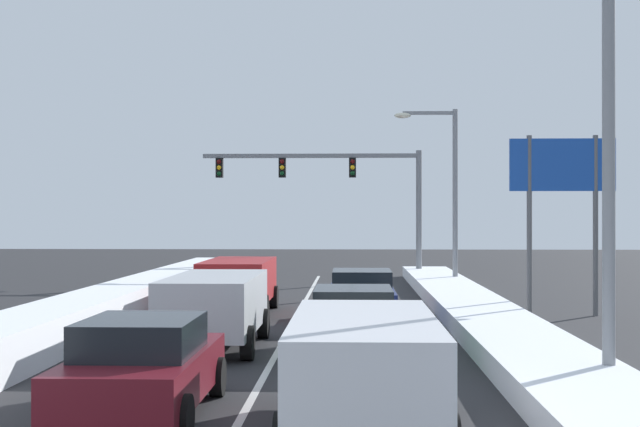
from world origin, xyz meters
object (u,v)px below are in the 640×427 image
suv_white_right_lane_nearest (364,365)px  street_lamp_right_mid (446,180)px  roadside_sign_right (562,184)px  sedan_maroon_center_lane_nearest (143,367)px  sedan_green_right_lane_second (353,322)px  traffic_light_gantry (342,181)px  street_lamp_right_near (586,120)px  sedan_navy_right_lane_third (362,296)px  suv_silver_center_lane_second (215,304)px  suv_red_center_lane_third (238,281)px

suv_white_right_lane_nearest → street_lamp_right_mid: street_lamp_right_mid is taller
street_lamp_right_mid → roadside_sign_right: street_lamp_right_mid is taller
street_lamp_right_mid → sedan_maroon_center_lane_nearest: bearing=-106.4°
sedan_green_right_lane_second → traffic_light_gantry: size_ratio=0.42×
sedan_maroon_center_lane_nearest → street_lamp_right_mid: street_lamp_right_mid is taller
street_lamp_right_mid → roadside_sign_right: 10.47m
sedan_green_right_lane_second → street_lamp_right_near: bearing=-43.5°
sedan_green_right_lane_second → street_lamp_right_mid: size_ratio=0.60×
sedan_navy_right_lane_third → street_lamp_right_near: (3.72, -10.00, 3.92)m
sedan_green_right_lane_second → roadside_sign_right: (6.39, 8.28, 3.25)m
sedan_navy_right_lane_third → suv_silver_center_lane_second: bearing=-124.5°
sedan_maroon_center_lane_nearest → street_lamp_right_near: street_lamp_right_near is taller
suv_red_center_lane_third → sedan_navy_right_lane_third: bearing=-30.8°
suv_white_right_lane_nearest → suv_silver_center_lane_second: same height
suv_white_right_lane_nearest → suv_red_center_lane_third: 15.94m
roadside_sign_right → suv_silver_center_lane_second: bearing=-143.6°
sedan_green_right_lane_second → suv_white_right_lane_nearest: bearing=-88.9°
suv_silver_center_lane_second → street_lamp_right_near: 9.47m
sedan_green_right_lane_second → sedan_navy_right_lane_third: bearing=87.7°
sedan_green_right_lane_second → suv_red_center_lane_third: (-3.55, 8.49, 0.25)m
traffic_light_gantry → suv_white_right_lane_nearest: bearing=-88.8°
street_lamp_right_near → suv_silver_center_lane_second: bearing=145.0°
sedan_maroon_center_lane_nearest → suv_silver_center_lane_second: (0.01, 7.01, 0.25)m
suv_white_right_lane_nearest → sedan_maroon_center_lane_nearest: bearing=159.5°
suv_white_right_lane_nearest → street_lamp_right_near: bearing=40.2°
sedan_navy_right_lane_third → suv_red_center_lane_third: 4.44m
sedan_maroon_center_lane_nearest → street_lamp_right_near: (7.16, 2.00, 3.92)m
sedan_green_right_lane_second → roadside_sign_right: 10.95m
sedan_navy_right_lane_third → street_lamp_right_near: street_lamp_right_near is taller
sedan_maroon_center_lane_nearest → suv_red_center_lane_third: size_ratio=0.92×
sedan_navy_right_lane_third → street_lamp_right_mid: street_lamp_right_mid is taller
sedan_green_right_lane_second → roadside_sign_right: roadside_sign_right is taller
suv_white_right_lane_nearest → street_lamp_right_mid: 25.98m
sedan_navy_right_lane_third → sedan_maroon_center_lane_nearest: bearing=-106.0°
street_lamp_right_mid → roadside_sign_right: (2.47, -10.16, -0.53)m
sedan_green_right_lane_second → street_lamp_right_mid: street_lamp_right_mid is taller
traffic_light_gantry → street_lamp_right_mid: size_ratio=1.41×
sedan_green_right_lane_second → sedan_maroon_center_lane_nearest: same height
street_lamp_right_near → sedan_green_right_lane_second: bearing=136.5°
sedan_navy_right_lane_third → traffic_light_gantry: 18.21m
traffic_light_gantry → street_lamp_right_near: 28.12m
suv_white_right_lane_nearest → sedan_maroon_center_lane_nearest: suv_white_right_lane_nearest is taller
street_lamp_right_near → roadside_sign_right: size_ratio=1.41×
suv_red_center_lane_third → sedan_green_right_lane_second: bearing=-67.3°
suv_silver_center_lane_second → roadside_sign_right: 12.26m
sedan_navy_right_lane_third → sedan_maroon_center_lane_nearest: same height
sedan_navy_right_lane_third → roadside_sign_right: 7.24m
street_lamp_right_mid → sedan_navy_right_lane_third: bearing=-106.7°
traffic_light_gantry → street_lamp_right_near: street_lamp_right_near is taller
suv_silver_center_lane_second → traffic_light_gantry: 23.20m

